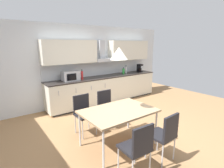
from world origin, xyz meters
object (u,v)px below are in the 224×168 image
Objects in this scene: coffee_maker at (139,68)px; chair_far_left at (84,110)px; bottle_green at (123,71)px; chair_far_right at (107,105)px; bottle_white at (126,70)px; chair_near_left at (138,145)px; pendant_lamp at (119,53)px; microwave at (71,76)px; dining_table at (118,112)px; bottle_red at (82,75)px; chair_near_right at (165,133)px.

coffee_maker is 3.70m from chair_far_left.
bottle_green is 2.46m from chair_far_right.
coffee_maker is 0.98× the size of bottle_white.
chair_near_left is 2.72× the size of pendant_lamp.
microwave is at bearing -179.80° from bottle_green.
chair_near_left is (-2.63, -3.31, -0.50)m from bottle_white.
dining_table is 1.58× the size of chair_far_left.
chair_near_left is (-3.31, -3.28, -0.51)m from coffee_maker.
chair_far_left is at bearing -116.45° from bottle_red.
chair_near_right is (-2.68, -3.28, -0.51)m from coffee_maker.
pendant_lamp is at bearing -131.76° from bottle_green.
pendant_lamp reaches higher than bottle_white.
pendant_lamp is (0.31, 0.85, 1.27)m from chair_near_left.
bottle_red reaches higher than chair_near_left.
pendant_lamp reaches higher than bottle_red.
coffee_maker is at bearing 39.07° from dining_table.
bottle_white is at bearing 1.31° from microwave.
coffee_maker is 4.69m from chair_near_left.
chair_far_right reaches higher than dining_table.
coffee_maker is 0.34× the size of chair_far_right.
bottle_white is 0.22× the size of dining_table.
chair_near_right is at bearing -129.22° from coffee_maker.
bottle_white is 1.87m from bottle_red.
chair_near_left is (-0.00, -1.71, 0.00)m from chair_far_left.
coffee_maker is 0.34× the size of chair_near_left.
bottle_red is (0.36, -0.03, -0.01)m from microwave.
dining_table is 0.92m from chair_far_right.
microwave reaches higher than chair_far_right.
chair_far_right is 2.72× the size of pendant_lamp.
bottle_red is 1.60m from chair_far_right.
chair_far_left is at bearing -154.49° from coffee_maker.
chair_far_right is at bearing 90.15° from chair_near_right.
microwave is 2.53m from pendant_lamp.
bottle_white is 0.35× the size of chair_far_left.
microwave is 2.07m from bottle_green.
microwave is 0.36m from bottle_red.
pendant_lamp is at bearing 0.00° from dining_table.
pendant_lamp is (0.31, -0.85, 1.27)m from chair_far_left.
chair_near_right is at bearing -119.39° from bottle_green.
chair_far_left is (-0.76, -1.52, -0.50)m from bottle_red.
bottle_white is at bearing 2.57° from bottle_red.
bottle_green is at bearing 48.24° from dining_table.
bottle_green is 0.17× the size of dining_table.
pendant_lamp reaches higher than chair_near_right.
chair_far_right is 1.71m from chair_near_right.
coffee_maker is 0.84m from bottle_green.
pendant_lamp is at bearing -69.95° from chair_far_left.
microwave reaches higher than chair_far_left.
bottle_red is at bearing 76.78° from chair_near_left.
bottle_red is 3.27m from chair_near_right.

